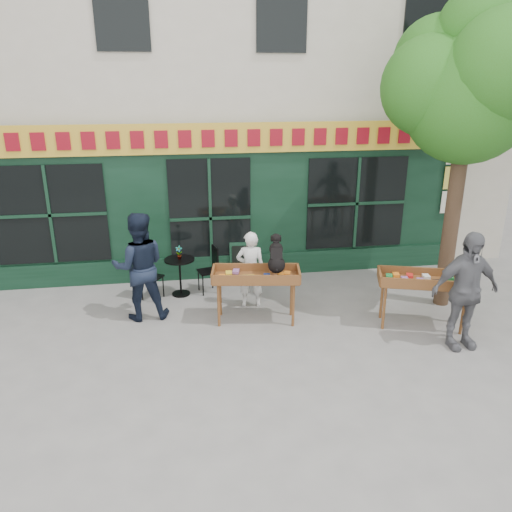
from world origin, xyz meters
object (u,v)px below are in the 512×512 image
at_px(book_cart_center, 256,278).
at_px(book_cart_right, 424,283).
at_px(dog, 276,253).
at_px(woman, 251,269).
at_px(man_left, 139,267).
at_px(man_right, 465,291).
at_px(bistro_table, 180,269).

relative_size(book_cart_center, book_cart_right, 0.97).
relative_size(dog, woman, 0.41).
xyz_separation_m(dog, man_left, (-2.37, 0.51, -0.31)).
height_order(man_right, bistro_table, man_right).
xyz_separation_m(man_right, bistro_table, (-4.44, 2.76, -0.43)).
xyz_separation_m(book_cart_center, man_right, (3.12, -1.40, 0.15)).
bearing_deg(dog, man_left, 176.37).
bearing_deg(man_right, man_left, 157.40).
bearing_deg(dog, book_cart_center, -179.55).
bearing_deg(woman, book_cart_right, 163.84).
bearing_deg(man_left, book_cart_right, 162.93).
bearing_deg(dog, book_cart_right, -5.06).
bearing_deg(man_left, dog, 163.66).
distance_m(woman, man_left, 2.04).
bearing_deg(book_cart_center, book_cart_right, -4.39).
bearing_deg(man_left, man_right, 155.95).
relative_size(book_cart_right, bistro_table, 2.13).
height_order(book_cart_center, man_left, man_left).
bearing_deg(man_right, book_cart_right, 109.12).
xyz_separation_m(dog, woman, (-0.35, 0.70, -0.55)).
xyz_separation_m(book_cart_right, man_left, (-4.84, 1.11, 0.16)).
bearing_deg(book_cart_right, dog, -176.32).
xyz_separation_m(book_cart_center, woman, (0.00, 0.65, -0.08)).
distance_m(book_cart_center, man_right, 3.42).
relative_size(book_cart_center, woman, 1.07).
xyz_separation_m(woman, bistro_table, (-1.32, 0.71, -0.20)).
height_order(book_cart_center, bistro_table, book_cart_center).
bearing_deg(book_cart_right, woman, 172.58).
bearing_deg(bistro_table, man_left, -127.87).
relative_size(book_cart_right, man_right, 0.83).
distance_m(book_cart_center, book_cart_right, 2.89).
distance_m(man_right, man_left, 5.46).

